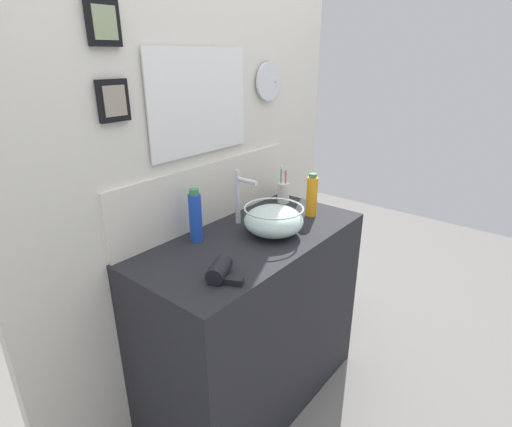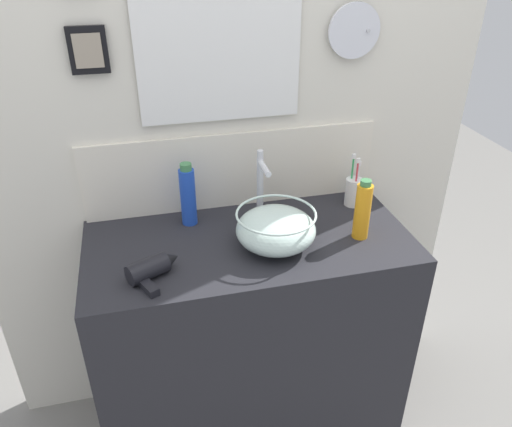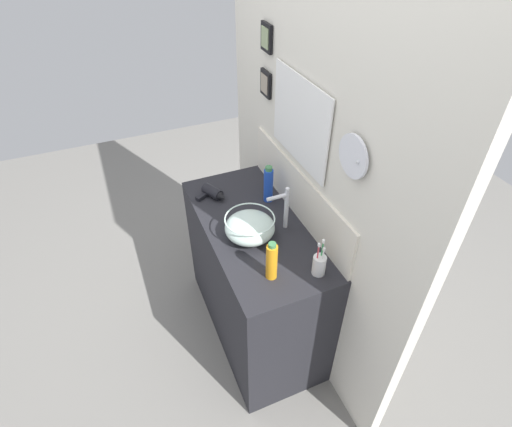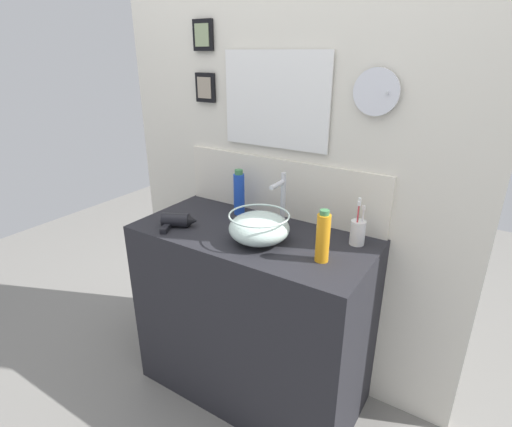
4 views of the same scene
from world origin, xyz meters
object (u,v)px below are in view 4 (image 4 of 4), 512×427
Objects in this scene: glass_bowl_sink at (259,228)px; faucet at (282,197)px; spray_bottle at (323,237)px; toothbrush_cup at (358,232)px; soap_dispenser at (239,193)px; hair_drier at (178,221)px.

faucet reaches higher than glass_bowl_sink.
glass_bowl_sink is 1.23× the size of spray_bottle.
soap_dispenser reaches higher than toothbrush_cup.
spray_bottle is at bearing -34.72° from faucet.
faucet is 1.46× the size of hair_drier.
spray_bottle is (-0.07, -0.21, 0.04)m from toothbrush_cup.
faucet is 1.21× the size of spray_bottle.
spray_bottle is (0.29, -0.20, -0.05)m from faucet.
spray_bottle reaches higher than toothbrush_cup.
soap_dispenser reaches higher than spray_bottle.
faucet is 0.26m from soap_dispenser.
hair_drier is at bearing -117.22° from soap_dispenser.
hair_drier is at bearing -146.89° from faucet.
spray_bottle is at bearing -107.27° from toothbrush_cup.
faucet is at bearing -5.68° from soap_dispenser.
glass_bowl_sink is 1.48× the size of hair_drier.
glass_bowl_sink is at bearing -40.66° from soap_dispenser.
glass_bowl_sink reaches higher than hair_drier.
faucet reaches higher than spray_bottle.
spray_bottle is 0.59m from soap_dispenser.
soap_dispenser is at bearing 62.78° from hair_drier.
faucet is 1.26× the size of toothbrush_cup.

